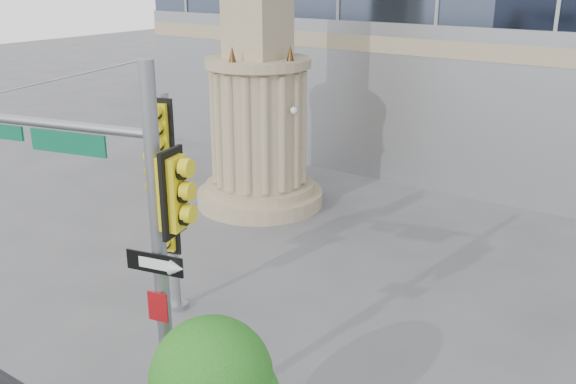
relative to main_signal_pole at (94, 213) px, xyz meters
The scene contains 4 objects.
monument 11.85m from the main_signal_pole, 114.92° to the left, with size 4.40×4.40×16.60m.
main_signal_pole is the anchor object (origin of this frame).
secondary_signal_pole 4.24m from the main_signal_pole, 120.63° to the left, with size 1.00×0.71×5.31m.
street_tree 3.36m from the main_signal_pole, ahead, with size 1.93×1.88×3.00m.
Camera 1 is at (7.19, -7.76, 7.89)m, focal length 40.00 mm.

